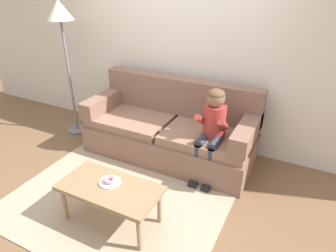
{
  "coord_description": "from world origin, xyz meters",
  "views": [
    {
      "loc": [
        1.65,
        -2.32,
        2.25
      ],
      "look_at": [
        0.26,
        0.45,
        0.65
      ],
      "focal_mm": 31.96,
      "sensor_mm": 36.0,
      "label": 1
    }
  ],
  "objects_px": {
    "couch": "(171,131)",
    "donut": "(110,180)",
    "coffee_table": "(110,191)",
    "toy_controller": "(108,174)",
    "person_child": "(212,126)",
    "floor_lamp": "(61,24)"
  },
  "relations": [
    {
      "from": "couch",
      "to": "donut",
      "type": "xyz_separation_m",
      "value": [
        0.01,
        -1.36,
        0.11
      ]
    },
    {
      "from": "coffee_table",
      "to": "toy_controller",
      "type": "relative_size",
      "value": 4.37
    },
    {
      "from": "couch",
      "to": "toy_controller",
      "type": "height_order",
      "value": "couch"
    },
    {
      "from": "person_child",
      "to": "floor_lamp",
      "type": "relative_size",
      "value": 0.57
    },
    {
      "from": "couch",
      "to": "toy_controller",
      "type": "relative_size",
      "value": 9.83
    },
    {
      "from": "toy_controller",
      "to": "person_child",
      "type": "bearing_deg",
      "value": 55.7
    },
    {
      "from": "couch",
      "to": "person_child",
      "type": "relative_size",
      "value": 2.02
    },
    {
      "from": "couch",
      "to": "person_child",
      "type": "bearing_deg",
      "value": -18.48
    },
    {
      "from": "floor_lamp",
      "to": "donut",
      "type": "bearing_deg",
      "value": -38.33
    },
    {
      "from": "coffee_table",
      "to": "floor_lamp",
      "type": "distance_m",
      "value": 2.47
    },
    {
      "from": "donut",
      "to": "floor_lamp",
      "type": "xyz_separation_m",
      "value": [
        -1.63,
        1.29,
        1.16
      ]
    },
    {
      "from": "coffee_table",
      "to": "person_child",
      "type": "bearing_deg",
      "value": 63.51
    },
    {
      "from": "coffee_table",
      "to": "donut",
      "type": "xyz_separation_m",
      "value": [
        -0.03,
        0.05,
        0.08
      ]
    },
    {
      "from": "person_child",
      "to": "donut",
      "type": "bearing_deg",
      "value": -118.79
    },
    {
      "from": "coffee_table",
      "to": "donut",
      "type": "distance_m",
      "value": 0.1
    },
    {
      "from": "person_child",
      "to": "floor_lamp",
      "type": "bearing_deg",
      "value": 176.28
    },
    {
      "from": "couch",
      "to": "floor_lamp",
      "type": "xyz_separation_m",
      "value": [
        -1.62,
        -0.07,
        1.28
      ]
    },
    {
      "from": "donut",
      "to": "person_child",
      "type": "bearing_deg",
      "value": 61.21
    },
    {
      "from": "donut",
      "to": "floor_lamp",
      "type": "relative_size",
      "value": 0.06
    },
    {
      "from": "couch",
      "to": "coffee_table",
      "type": "bearing_deg",
      "value": -88.15
    },
    {
      "from": "couch",
      "to": "coffee_table",
      "type": "xyz_separation_m",
      "value": [
        0.05,
        -1.4,
        0.03
      ]
    },
    {
      "from": "coffee_table",
      "to": "floor_lamp",
      "type": "bearing_deg",
      "value": 141.22
    }
  ]
}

